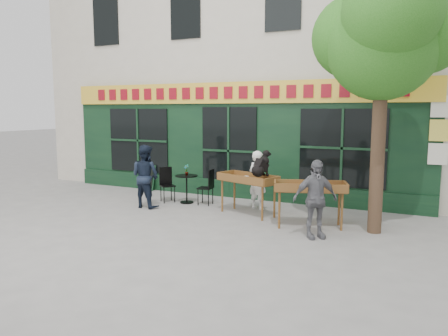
{
  "coord_description": "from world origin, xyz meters",
  "views": [
    {
      "loc": [
        5.37,
        -8.97,
        2.53
      ],
      "look_at": [
        0.73,
        0.5,
        1.11
      ],
      "focal_mm": 35.0,
      "sensor_mm": 36.0,
      "label": 1
    }
  ],
  "objects_px": {
    "man_left": "(145,176)",
    "bistro_table": "(187,183)",
    "book_cart_center": "(248,181)",
    "man_right": "(315,199)",
    "book_cart_right": "(310,190)",
    "woman": "(258,180)",
    "dog": "(261,163)"
  },
  "relations": [
    {
      "from": "man_left",
      "to": "bistro_table",
      "type": "bearing_deg",
      "value": -123.59
    },
    {
      "from": "book_cart_center",
      "to": "man_right",
      "type": "bearing_deg",
      "value": -12.78
    },
    {
      "from": "book_cart_right",
      "to": "bistro_table",
      "type": "distance_m",
      "value": 3.77
    },
    {
      "from": "bistro_table",
      "to": "man_left",
      "type": "distance_m",
      "value": 1.17
    },
    {
      "from": "man_right",
      "to": "man_left",
      "type": "bearing_deg",
      "value": 131.62
    },
    {
      "from": "woman",
      "to": "book_cart_right",
      "type": "bearing_deg",
      "value": 165.12
    },
    {
      "from": "woman",
      "to": "man_left",
      "type": "xyz_separation_m",
      "value": [
        -2.7,
        -1.08,
        0.07
      ]
    },
    {
      "from": "man_left",
      "to": "book_cart_right",
      "type": "bearing_deg",
      "value": -176.08
    },
    {
      "from": "book_cart_center",
      "to": "bistro_table",
      "type": "bearing_deg",
      "value": -174.36
    },
    {
      "from": "dog",
      "to": "woman",
      "type": "relative_size",
      "value": 0.4
    },
    {
      "from": "book_cart_right",
      "to": "woman",
      "type": "bearing_deg",
      "value": 127.28
    },
    {
      "from": "dog",
      "to": "bistro_table",
      "type": "xyz_separation_m",
      "value": [
        -2.35,
        0.52,
        -0.75
      ]
    },
    {
      "from": "book_cart_right",
      "to": "man_left",
      "type": "bearing_deg",
      "value": 160.75
    },
    {
      "from": "dog",
      "to": "book_cart_right",
      "type": "bearing_deg",
      "value": 1.63
    },
    {
      "from": "man_left",
      "to": "man_right",
      "type": "bearing_deg",
      "value": 174.78
    },
    {
      "from": "dog",
      "to": "man_left",
      "type": "distance_m",
      "value": 3.11
    },
    {
      "from": "dog",
      "to": "man_right",
      "type": "relative_size",
      "value": 0.38
    },
    {
      "from": "dog",
      "to": "man_left",
      "type": "xyz_separation_m",
      "value": [
        -3.05,
        -0.38,
        -0.47
      ]
    },
    {
      "from": "woman",
      "to": "man_right",
      "type": "xyz_separation_m",
      "value": [
        1.95,
        -1.86,
        0.03
      ]
    },
    {
      "from": "bistro_table",
      "to": "man_left",
      "type": "xyz_separation_m",
      "value": [
        -0.7,
        -0.9,
        0.27
      ]
    },
    {
      "from": "book_cart_center",
      "to": "woman",
      "type": "relative_size",
      "value": 1.08
    },
    {
      "from": "man_right",
      "to": "bistro_table",
      "type": "relative_size",
      "value": 2.06
    },
    {
      "from": "dog",
      "to": "bistro_table",
      "type": "distance_m",
      "value": 2.52
    },
    {
      "from": "book_cart_center",
      "to": "book_cart_right",
      "type": "bearing_deg",
      "value": 3.52
    },
    {
      "from": "woman",
      "to": "bistro_table",
      "type": "xyz_separation_m",
      "value": [
        -2.0,
        -0.18,
        -0.21
      ]
    },
    {
      "from": "book_cart_center",
      "to": "man_left",
      "type": "bearing_deg",
      "value": -152.04
    },
    {
      "from": "woman",
      "to": "dog",
      "type": "bearing_deg",
      "value": 135.52
    },
    {
      "from": "book_cart_center",
      "to": "woman",
      "type": "bearing_deg",
      "value": 108.96
    },
    {
      "from": "man_right",
      "to": "bistro_table",
      "type": "xyz_separation_m",
      "value": [
        -3.95,
        1.68,
        -0.24
      ]
    },
    {
      "from": "woman",
      "to": "book_cart_right",
      "type": "xyz_separation_m",
      "value": [
        1.65,
        -1.11,
        0.07
      ]
    },
    {
      "from": "dog",
      "to": "bistro_table",
      "type": "height_order",
      "value": "dog"
    },
    {
      "from": "dog",
      "to": "man_right",
      "type": "height_order",
      "value": "dog"
    }
  ]
}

